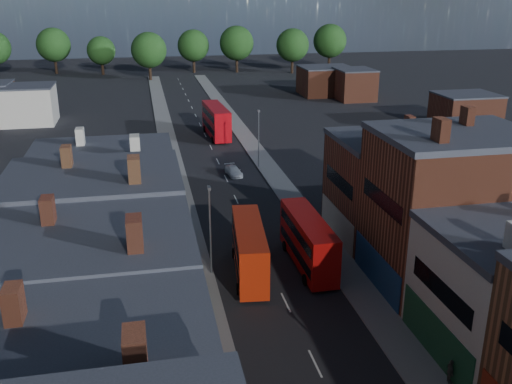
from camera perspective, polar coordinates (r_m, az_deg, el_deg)
name	(u,v)px	position (r m, az deg, el deg)	size (l,w,h in m)	color
pavement_west	(180,197)	(68.83, -7.63, -0.50)	(3.00, 200.00, 0.12)	gray
pavement_east	(285,190)	(70.73, 2.93, 0.22)	(3.00, 200.00, 0.12)	gray
lamp_post_2	(210,225)	(48.68, -4.61, -3.26)	(0.25, 0.70, 8.12)	slate
lamp_post_3	(259,135)	(78.45, 0.26, 5.76)	(0.25, 0.70, 8.12)	slate
bus_0	(249,249)	(49.41, -0.67, -5.71)	(3.47, 10.67, 4.52)	red
bus_1	(308,240)	(51.10, 5.23, -4.85)	(2.76, 10.67, 4.60)	#A70B09
bus_2	(216,120)	(96.03, -4.00, 7.15)	(3.53, 12.15, 5.19)	#B1070F
car_2	(249,248)	(53.75, -0.66, -5.65)	(2.08, 4.51, 1.25)	black
car_3	(234,171)	(76.23, -2.26, 2.11)	(1.67, 4.11, 1.19)	silver
ped_3	(450,372)	(39.50, 18.85, -16.63)	(0.96, 0.44, 1.65)	#514F46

